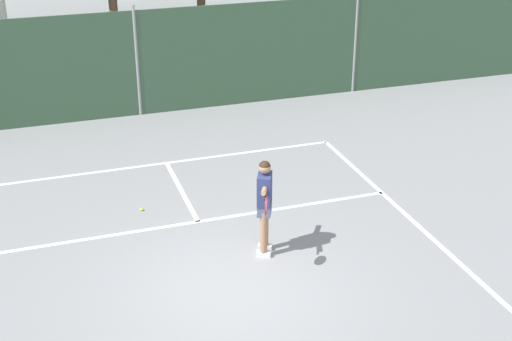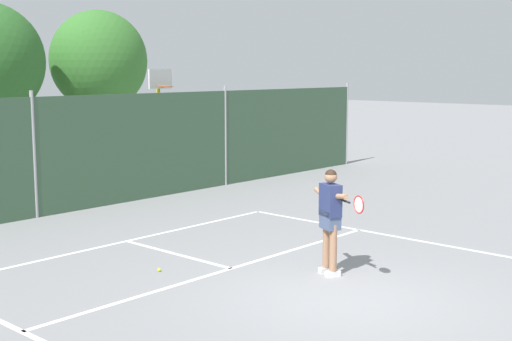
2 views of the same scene
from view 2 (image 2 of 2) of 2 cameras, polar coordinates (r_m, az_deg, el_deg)
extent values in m
plane|color=gray|center=(11.15, 7.30, -10.33)|extent=(120.00, 120.00, 0.00)
cube|color=white|center=(14.84, -10.51, -5.68)|extent=(8.20, 0.10, 0.01)
cube|color=white|center=(14.58, 16.58, -6.14)|extent=(0.10, 11.00, 0.01)
cube|color=white|center=(12.65, -2.04, -7.99)|extent=(8.20, 0.10, 0.01)
cube|color=white|center=(13.69, -6.55, -6.78)|extent=(0.10, 2.97, 0.01)
cube|color=#38563D|center=(17.46, -17.66, 0.98)|extent=(26.00, 0.05, 2.90)
cylinder|color=#99999E|center=(17.45, -17.67, 1.23)|extent=(0.09, 0.09, 3.05)
cylinder|color=#99999E|center=(21.45, -2.53, 2.85)|extent=(0.09, 0.09, 3.05)
cylinder|color=#99999E|center=(26.46, 7.41, 3.81)|extent=(0.09, 0.09, 3.05)
cylinder|color=yellow|center=(22.33, -7.91, 2.99)|extent=(0.12, 0.12, 3.05)
cube|color=white|center=(22.17, -7.83, 7.42)|extent=(0.90, 0.06, 0.60)
torus|color=#D85919|center=(21.96, -7.36, 6.85)|extent=(0.48, 0.48, 0.02)
cylinder|color=brown|center=(32.15, -12.54, 3.56)|extent=(0.36, 0.36, 2.05)
ellipsoid|color=#38752D|center=(32.05, -12.70, 8.75)|extent=(4.43, 3.98, 4.43)
cube|color=silver|center=(12.43, 5.74, -8.10)|extent=(0.29, 0.22, 0.10)
cube|color=silver|center=(12.23, 6.29, -8.38)|extent=(0.29, 0.22, 0.10)
cylinder|color=#A37556|center=(12.31, 5.77, -6.04)|extent=(0.13, 0.13, 0.82)
cylinder|color=#A37556|center=(12.11, 6.32, -6.29)|extent=(0.13, 0.13, 0.82)
cube|color=#47567A|center=(12.10, 6.08, -4.01)|extent=(0.37, 0.43, 0.32)
cube|color=navy|center=(12.04, 6.10, -2.43)|extent=(0.38, 0.46, 0.56)
sphere|color=#A37556|center=(11.97, 6.13, -0.50)|extent=(0.22, 0.22, 0.22)
sphere|color=black|center=(11.96, 6.13, -0.40)|extent=(0.21, 0.21, 0.21)
cylinder|color=#A37556|center=(11.86, 6.69, -2.11)|extent=(0.31, 0.54, 0.17)
cylinder|color=#A37556|center=(12.27, 5.46, -1.98)|extent=(0.29, 0.50, 0.22)
cylinder|color=black|center=(11.71, 7.28, -2.50)|extent=(0.16, 0.29, 0.04)
torus|color=red|center=(11.44, 8.39, -2.77)|extent=(0.15, 0.29, 0.30)
cylinder|color=silver|center=(11.44, 8.39, -2.77)|extent=(0.11, 0.24, 0.26)
sphere|color=#CCE033|center=(12.57, -7.91, -8.03)|extent=(0.07, 0.07, 0.07)
camera|label=1|loc=(7.72, 78.12, 27.56)|focal=49.71mm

